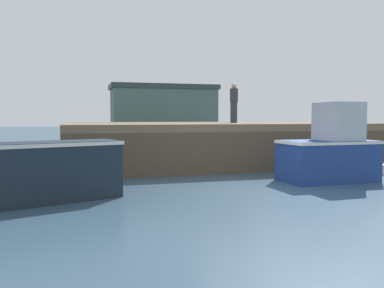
% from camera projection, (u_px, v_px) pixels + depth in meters
% --- Properties ---
extents(ground, '(120.00, 160.00, 0.10)m').
position_uv_depth(ground, '(250.00, 193.00, 10.17)').
color(ground, '#334C60').
extents(pier, '(11.81, 7.97, 1.64)m').
position_uv_depth(pier, '(214.00, 129.00, 16.53)').
color(pier, brown).
rests_on(pier, ground).
extents(fishing_boat_near_left, '(4.01, 2.35, 1.79)m').
position_uv_depth(fishing_boat_near_left, '(28.00, 170.00, 8.63)').
color(fishing_boat_near_left, '#19232D').
rests_on(fishing_boat_near_left, ground).
extents(fishing_boat_near_right, '(2.80, 1.55, 2.30)m').
position_uv_depth(fishing_boat_near_right, '(330.00, 151.00, 11.71)').
color(fishing_boat_near_right, navy).
rests_on(fishing_boat_near_right, ground).
extents(dockworker, '(0.34, 0.34, 1.66)m').
position_uv_depth(dockworker, '(234.00, 103.00, 16.85)').
color(dockworker, '#2D3342').
rests_on(dockworker, pier).
extents(warehouse, '(11.37, 5.02, 5.38)m').
position_uv_depth(warehouse, '(163.00, 110.00, 43.37)').
color(warehouse, '#4C6656').
rests_on(warehouse, ground).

